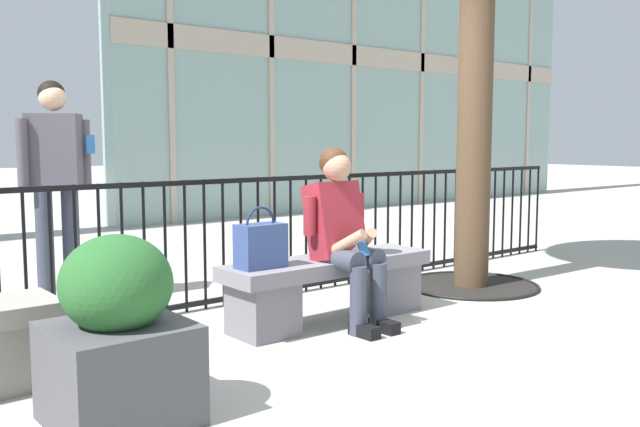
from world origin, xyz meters
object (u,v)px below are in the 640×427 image
at_px(handbag_on_bench, 261,245).
at_px(planter, 118,336).
at_px(bystander_at_railing, 56,174).
at_px(seated_person_with_phone, 343,231).
at_px(stone_bench, 329,283).

xyz_separation_m(handbag_on_bench, planter, (-1.26, -0.72, -0.21)).
relative_size(handbag_on_bench, bystander_at_railing, 0.23).
bearing_deg(bystander_at_railing, seated_person_with_phone, -55.65).
xyz_separation_m(stone_bench, bystander_at_railing, (-1.26, 1.74, 0.73)).
height_order(stone_bench, bystander_at_railing, bystander_at_railing).
bearing_deg(seated_person_with_phone, stone_bench, 96.56).
height_order(seated_person_with_phone, bystander_at_railing, bystander_at_railing).
distance_m(seated_person_with_phone, planter, 1.97).
bearing_deg(handbag_on_bench, stone_bench, 0.99).
bearing_deg(handbag_on_bench, seated_person_with_phone, -11.28).
height_order(stone_bench, handbag_on_bench, handbag_on_bench).
xyz_separation_m(stone_bench, seated_person_with_phone, (0.01, -0.13, 0.38)).
distance_m(stone_bench, bystander_at_railing, 2.27).
distance_m(stone_bench, seated_person_with_phone, 0.40).
height_order(handbag_on_bench, planter, planter).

